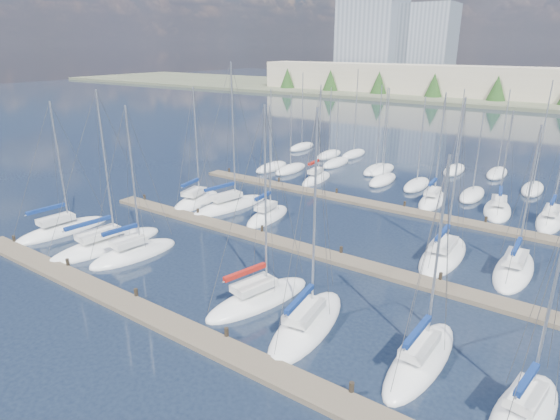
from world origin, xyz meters
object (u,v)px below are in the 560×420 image
Objects in this scene: sailboat_g at (524,412)px; sailboat_f at (421,359)px; sailboat_r at (550,220)px; sailboat_b at (106,245)px; sailboat_q at (497,210)px; sailboat_c at (134,253)px; sailboat_e at (307,324)px; sailboat_p at (432,201)px; sailboat_a at (62,230)px; sailboat_j at (268,216)px; sailboat_n at (316,179)px; sailboat_d at (259,299)px; sailboat_h at (196,201)px; sailboat_l at (443,255)px; sailboat_m at (514,270)px; sailboat_i at (230,206)px.

sailboat_f is at bearing 177.67° from sailboat_g.
sailboat_b is at bearing -136.80° from sailboat_r.
sailboat_q is 0.86× the size of sailboat_c.
sailboat_e is 1.09× the size of sailboat_c.
sailboat_a is at bearing -135.86° from sailboat_p.
sailboat_n is at bearing 96.00° from sailboat_j.
sailboat_p is at bearing -177.02° from sailboat_r.
sailboat_h is at bearing 159.11° from sailboat_d.
sailboat_p is at bearing 62.66° from sailboat_b.
sailboat_l is 1.05× the size of sailboat_c.
sailboat_n is at bearing 131.51° from sailboat_f.
sailboat_a reaches higher than sailboat_j.
sailboat_p is (11.80, 14.20, 0.00)m from sailboat_j.
sailboat_j reaches higher than sailboat_g.
sailboat_a is at bearing -177.34° from sailboat_f.
sailboat_a is (-22.18, -0.59, -0.01)m from sailboat_d.
sailboat_l is at bearing 43.24° from sailboat_c.
sailboat_q is 42.58m from sailboat_a.
sailboat_i is at bearing -178.75° from sailboat_m.
sailboat_i is at bearing -103.23° from sailboat_n.
sailboat_b is 32.29m from sailboat_g.
sailboat_j is 23.59m from sailboat_q.
sailboat_l is (16.96, 0.85, -0.01)m from sailboat_j.
sailboat_i is at bearing -180.00° from sailboat_l.
sailboat_c is 0.99× the size of sailboat_h.
sailboat_f is at bearing -96.16° from sailboat_r.
sailboat_e is at bearing -172.58° from sailboat_f.
sailboat_q is 35.75m from sailboat_c.
sailboat_b is at bearing -154.14° from sailboat_m.
sailboat_g is at bearing -14.96° from sailboat_i.
sailboat_m is 14.20m from sailboat_q.
sailboat_c is 3.34m from sailboat_b.
sailboat_e is 1.07× the size of sailboat_h.
sailboat_p is at bearing 127.76° from sailboat_m.
sailboat_a is 38.46m from sailboat_g.
sailboat_c reaches higher than sailboat_q.
sailboat_r is 41.26m from sailboat_b.
sailboat_e reaches higher than sailboat_g.
sailboat_q is (18.23, 14.97, -0.01)m from sailboat_j.
sailboat_d is at bearing -116.77° from sailboat_r.
sailboat_c is at bearing -165.70° from sailboat_d.
sailboat_n reaches higher than sailboat_j.
sailboat_r is 0.85× the size of sailboat_i.
sailboat_d is 1.07× the size of sailboat_c.
sailboat_l is 27.98m from sailboat_b.
sailboat_d is 1.25× the size of sailboat_q.
sailboat_d is 1.18× the size of sailboat_g.
sailboat_e is 1.11× the size of sailboat_a.
sailboat_b is at bearing -141.29° from sailboat_q.
sailboat_c is 13.71m from sailboat_h.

